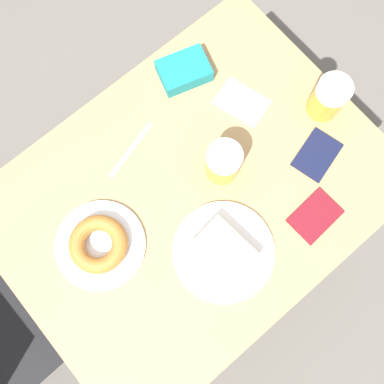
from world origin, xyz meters
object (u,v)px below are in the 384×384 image
object	(u,v)px
plate_with_donut	(99,244)
passport_far_edge	(317,155)
napkin_folded	(242,102)
passport_near_edge	(315,216)
beer_mug_center	(328,98)
fork	(131,149)
blue_pouch	(184,71)
plate_with_cake	(224,251)
beer_mug_left	(224,164)

from	to	relation	value
plate_with_donut	passport_far_edge	distance (m)	0.61
napkin_folded	passport_near_edge	bearing A→B (deg)	169.42
beer_mug_center	fork	bearing A→B (deg)	62.87
napkin_folded	fork	size ratio (longest dim) A/B	0.86
fork	blue_pouch	xyz separation A→B (m)	(0.08, -0.25, 0.02)
plate_with_cake	beer_mug_left	xyz separation A→B (m)	(0.16, -0.14, 0.04)
plate_with_donut	blue_pouch	bearing A→B (deg)	-64.17
beer_mug_left	beer_mug_center	xyz separation A→B (m)	(-0.04, -0.32, 0.00)
napkin_folded	passport_far_edge	xyz separation A→B (m)	(-0.24, -0.05, 0.00)
passport_far_edge	fork	bearing A→B (deg)	47.95
fork	napkin_folded	bearing A→B (deg)	-105.79
beer_mug_left	passport_far_edge	distance (m)	0.26
beer_mug_left	blue_pouch	world-z (taller)	beer_mug_left
beer_mug_center	passport_far_edge	distance (m)	0.15
beer_mug_left	beer_mug_center	bearing A→B (deg)	-97.10
plate_with_cake	blue_pouch	bearing A→B (deg)	-28.50
blue_pouch	napkin_folded	bearing A→B (deg)	-157.67
fork	plate_with_cake	bearing A→B (deg)	-178.53
plate_with_donut	blue_pouch	distance (m)	0.51
beer_mug_center	passport_near_edge	distance (m)	0.31
napkin_folded	fork	world-z (taller)	same
passport_far_edge	blue_pouch	world-z (taller)	blue_pouch
plate_with_donut	passport_near_edge	xyz separation A→B (m)	(-0.30, -0.46, -0.02)
fork	passport_far_edge	distance (m)	0.49
plate_with_cake	plate_with_donut	world-z (taller)	plate_with_cake
plate_with_cake	beer_mug_left	bearing A→B (deg)	-40.59
fork	passport_near_edge	distance (m)	0.51
beer_mug_center	passport_far_edge	bearing A→B (deg)	130.70
plate_with_cake	beer_mug_center	size ratio (longest dim) A/B	2.08
passport_near_edge	fork	bearing A→B (deg)	29.13
plate_with_cake	blue_pouch	xyz separation A→B (m)	(0.44, -0.24, 0.00)
napkin_folded	fork	distance (m)	0.33
passport_far_edge	beer_mug_center	bearing A→B (deg)	-49.30
plate_with_donut	napkin_folded	size ratio (longest dim) A/B	1.48
plate_with_cake	blue_pouch	size ratio (longest dim) A/B	1.65
plate_with_cake	fork	size ratio (longest dim) A/B	1.43
napkin_folded	passport_near_edge	size ratio (longest dim) A/B	1.18
beer_mug_center	passport_near_edge	xyz separation A→B (m)	(-0.20, 0.22, -0.06)
beer_mug_left	napkin_folded	size ratio (longest dim) A/B	0.80
beer_mug_center	plate_with_donut	bearing A→B (deg)	82.37
beer_mug_left	plate_with_cake	bearing A→B (deg)	139.41
napkin_folded	blue_pouch	distance (m)	0.18
plate_with_cake	beer_mug_center	bearing A→B (deg)	-75.25
plate_with_donut	beer_mug_center	bearing A→B (deg)	-97.63
beer_mug_left	napkin_folded	world-z (taller)	beer_mug_left
beer_mug_center	passport_near_edge	world-z (taller)	beer_mug_center
plate_with_donut	beer_mug_left	bearing A→B (deg)	-98.09
passport_near_edge	blue_pouch	xyz separation A→B (m)	(0.52, 0.00, 0.02)
plate_with_donut	passport_near_edge	world-z (taller)	plate_with_donut
beer_mug_left	beer_mug_center	distance (m)	0.32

